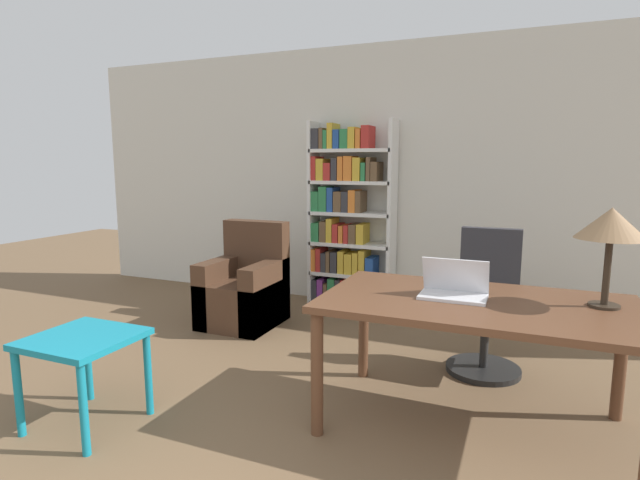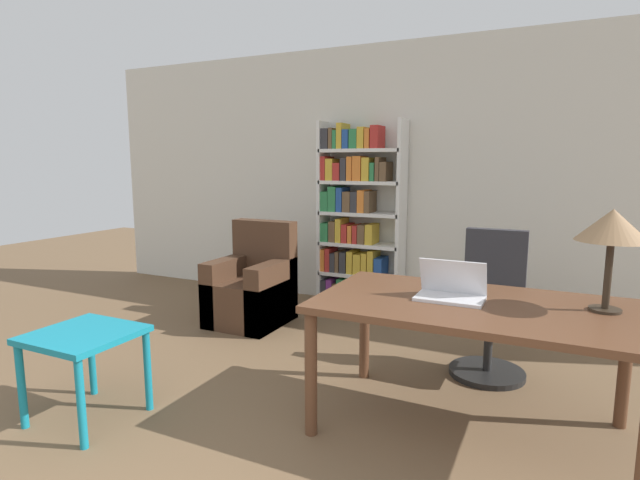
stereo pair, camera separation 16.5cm
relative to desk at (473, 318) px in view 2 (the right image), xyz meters
name	(u,v)px [view 2 (the right image)]	position (x,y,z in m)	size (l,w,h in m)	color
wall_back	(428,178)	(-0.81, 2.26, 0.69)	(8.00, 0.06, 2.70)	silver
desk	(473,318)	(0.00, 0.00, 0.00)	(1.69, 0.96, 0.75)	brown
laptop	(451,290)	(-0.13, 0.02, 0.14)	(0.37, 0.22, 0.22)	silver
table_lamp	(612,228)	(0.64, 0.13, 0.52)	(0.35, 0.35, 0.53)	#2D2319
office_chair	(491,310)	(0.00, 0.89, -0.20)	(0.53, 0.53, 1.03)	black
side_table_blue	(85,346)	(-2.06, -0.84, -0.22)	(0.56, 0.54, 0.54)	teal
armchair	(252,290)	(-2.18, 1.12, -0.35)	(0.65, 0.70, 0.95)	#472D1E
bookshelf	(355,219)	(-1.52, 2.07, 0.26)	(0.90, 0.28, 1.93)	white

